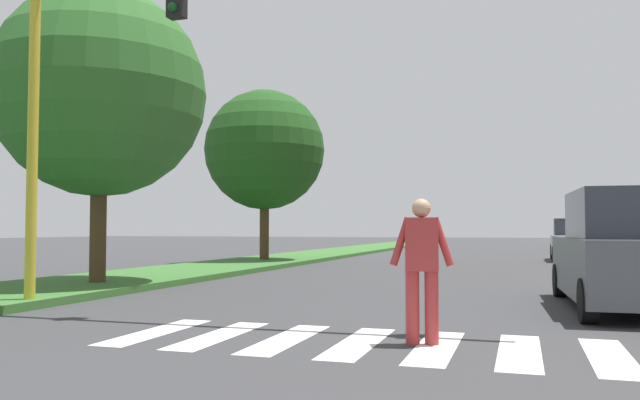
{
  "coord_description": "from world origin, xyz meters",
  "views": [
    {
      "loc": [
        0.94,
        1.17,
        1.34
      ],
      "look_at": [
        -4.46,
        18.3,
        2.15
      ],
      "focal_mm": 35.91,
      "sensor_mm": 36.0,
      "label": 1
    }
  ],
  "objects_px": {
    "tree_far": "(265,150)",
    "suv_crossing": "(627,253)",
    "sedan_midblock": "(574,241)",
    "tree_mid": "(100,93)",
    "traffic_light_gantry": "(176,38)",
    "pedestrian_performer": "(422,264)"
  },
  "relations": [
    {
      "from": "suv_crossing",
      "to": "sedan_midblock",
      "type": "height_order",
      "value": "suv_crossing"
    },
    {
      "from": "traffic_light_gantry",
      "to": "suv_crossing",
      "type": "relative_size",
      "value": 1.98
    },
    {
      "from": "traffic_light_gantry",
      "to": "sedan_midblock",
      "type": "relative_size",
      "value": 2.23
    },
    {
      "from": "tree_far",
      "to": "traffic_light_gantry",
      "type": "bearing_deg",
      "value": -73.03
    },
    {
      "from": "tree_far",
      "to": "tree_mid",
      "type": "bearing_deg",
      "value": -87.55
    },
    {
      "from": "tree_far",
      "to": "traffic_light_gantry",
      "type": "relative_size",
      "value": 0.71
    },
    {
      "from": "tree_mid",
      "to": "pedestrian_performer",
      "type": "bearing_deg",
      "value": -30.63
    },
    {
      "from": "traffic_light_gantry",
      "to": "suv_crossing",
      "type": "bearing_deg",
      "value": 21.66
    },
    {
      "from": "tree_far",
      "to": "suv_crossing",
      "type": "bearing_deg",
      "value": -45.54
    },
    {
      "from": "pedestrian_performer",
      "to": "traffic_light_gantry",
      "type": "bearing_deg",
      "value": 160.93
    },
    {
      "from": "traffic_light_gantry",
      "to": "pedestrian_performer",
      "type": "distance_m",
      "value": 5.54
    },
    {
      "from": "traffic_light_gantry",
      "to": "pedestrian_performer",
      "type": "xyz_separation_m",
      "value": [
        4.1,
        -1.42,
        -3.44
      ]
    },
    {
      "from": "suv_crossing",
      "to": "pedestrian_performer",
      "type": "bearing_deg",
      "value": -123.8
    },
    {
      "from": "tree_mid",
      "to": "tree_far",
      "type": "bearing_deg",
      "value": 92.45
    },
    {
      "from": "tree_far",
      "to": "pedestrian_performer",
      "type": "distance_m",
      "value": 18.02
    },
    {
      "from": "traffic_light_gantry",
      "to": "pedestrian_performer",
      "type": "bearing_deg",
      "value": -19.07
    },
    {
      "from": "tree_mid",
      "to": "traffic_light_gantry",
      "type": "bearing_deg",
      "value": -40.52
    },
    {
      "from": "tree_far",
      "to": "sedan_midblock",
      "type": "relative_size",
      "value": 1.58
    },
    {
      "from": "tree_far",
      "to": "sedan_midblock",
      "type": "bearing_deg",
      "value": 26.05
    },
    {
      "from": "suv_crossing",
      "to": "sedan_midblock",
      "type": "xyz_separation_m",
      "value": [
        0.41,
        17.07,
        -0.12
      ]
    },
    {
      "from": "tree_mid",
      "to": "tree_far",
      "type": "xyz_separation_m",
      "value": [
        -0.46,
        10.84,
        -0.02
      ]
    },
    {
      "from": "tree_mid",
      "to": "pedestrian_performer",
      "type": "height_order",
      "value": "tree_mid"
    }
  ]
}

